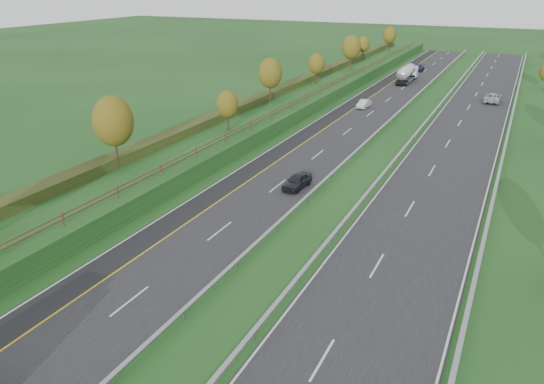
{
  "coord_description": "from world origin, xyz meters",
  "views": [
    {
      "loc": [
        23.26,
        -12.62,
        20.5
      ],
      "look_at": [
        3.77,
        28.35,
        2.2
      ],
      "focal_mm": 35.0,
      "sensor_mm": 36.0,
      "label": 1
    }
  ],
  "objects_px": {
    "car_silver_mid": "(364,104)",
    "car_oncoming": "(493,98)",
    "car_dark_near": "(297,181)",
    "road_tanker": "(407,73)",
    "car_small_far": "(419,68)"
  },
  "relations": [
    {
      "from": "car_silver_mid",
      "to": "car_oncoming",
      "type": "relative_size",
      "value": 0.7
    },
    {
      "from": "car_dark_near",
      "to": "road_tanker",
      "type": "bearing_deg",
      "value": 97.15
    },
    {
      "from": "car_small_far",
      "to": "car_dark_near",
      "type": "bearing_deg",
      "value": -87.56
    },
    {
      "from": "car_silver_mid",
      "to": "car_small_far",
      "type": "bearing_deg",
      "value": 92.74
    },
    {
      "from": "car_silver_mid",
      "to": "car_small_far",
      "type": "distance_m",
      "value": 43.44
    },
    {
      "from": "car_dark_near",
      "to": "car_oncoming",
      "type": "relative_size",
      "value": 0.75
    },
    {
      "from": "road_tanker",
      "to": "car_silver_mid",
      "type": "xyz_separation_m",
      "value": [
        -1.33,
        -27.59,
        -1.15
      ]
    },
    {
      "from": "car_dark_near",
      "to": "car_small_far",
      "type": "distance_m",
      "value": 82.89
    },
    {
      "from": "road_tanker",
      "to": "car_oncoming",
      "type": "bearing_deg",
      "value": -36.74
    },
    {
      "from": "road_tanker",
      "to": "car_small_far",
      "type": "relative_size",
      "value": 2.31
    },
    {
      "from": "car_silver_mid",
      "to": "car_dark_near",
      "type": "bearing_deg",
      "value": -79.95
    },
    {
      "from": "road_tanker",
      "to": "car_silver_mid",
      "type": "height_order",
      "value": "road_tanker"
    },
    {
      "from": "road_tanker",
      "to": "car_small_far",
      "type": "distance_m",
      "value": 15.89
    },
    {
      "from": "car_dark_near",
      "to": "car_small_far",
      "type": "height_order",
      "value": "car_dark_near"
    },
    {
      "from": "car_silver_mid",
      "to": "car_small_far",
      "type": "relative_size",
      "value": 0.84
    }
  ]
}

